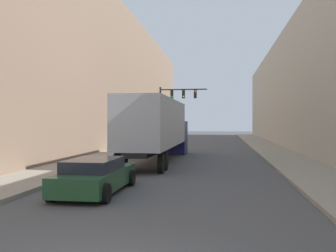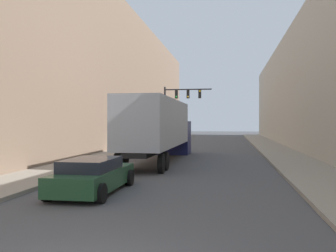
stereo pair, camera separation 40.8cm
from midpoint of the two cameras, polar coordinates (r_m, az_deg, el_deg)
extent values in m
cube|color=gray|center=(35.77, 14.94, -3.43)|extent=(3.10, 80.00, 0.15)
cube|color=gray|center=(36.54, -5.32, -3.33)|extent=(3.10, 80.00, 0.15)
cube|color=#BCB29E|center=(36.64, 22.08, 5.67)|extent=(6.00, 80.00, 11.68)
cube|color=#846B56|center=(38.08, -12.07, 7.74)|extent=(6.00, 80.00, 14.64)
cube|color=#B2B7C1|center=(23.33, -2.49, 0.47)|extent=(2.56, 11.50, 2.84)
cube|color=black|center=(23.39, -2.48, -3.38)|extent=(1.28, 11.50, 0.24)
cube|color=navy|center=(30.29, -0.01, -1.77)|extent=(2.56, 2.55, 2.64)
cylinder|color=black|center=(19.28, -8.34, -5.57)|extent=(0.25, 1.00, 1.00)
cylinder|color=black|center=(18.77, -1.67, -5.74)|extent=(0.25, 1.00, 1.00)
cylinder|color=black|center=(20.43, -7.38, -5.22)|extent=(0.25, 1.00, 1.00)
cylinder|color=black|center=(19.94, -1.07, -5.36)|extent=(0.25, 1.00, 1.00)
cylinder|color=black|center=(30.51, -2.12, -3.30)|extent=(0.25, 1.00, 1.00)
cylinder|color=black|center=(30.19, 2.12, -3.34)|extent=(0.25, 1.00, 1.00)
cube|color=#234C2D|center=(14.03, -11.75, -7.86)|extent=(1.81, 4.67, 0.67)
cube|color=#1E232D|center=(13.74, -12.09, -5.76)|extent=(1.59, 2.57, 0.41)
cylinder|color=black|center=(15.89, -12.80, -7.56)|extent=(0.25, 0.64, 0.64)
cylinder|color=black|center=(15.34, -6.43, -7.84)|extent=(0.25, 0.64, 0.64)
cylinder|color=black|center=(12.84, -18.29, -9.52)|extent=(0.25, 0.64, 0.64)
cylinder|color=black|center=(12.15, -10.52, -10.08)|extent=(0.25, 0.64, 0.64)
cylinder|color=black|center=(40.68, -1.46, 1.47)|extent=(0.20, 0.20, 6.39)
cube|color=black|center=(40.48, 2.09, 5.59)|extent=(5.06, 0.12, 0.12)
cube|color=black|center=(40.59, 0.31, 4.85)|extent=(0.30, 0.24, 0.90)
sphere|color=green|center=(40.43, 0.28, 4.47)|extent=(0.18, 0.18, 0.18)
cube|color=black|center=(40.44, 2.09, 4.87)|extent=(0.30, 0.24, 0.90)
sphere|color=gold|center=(40.28, 2.07, 4.48)|extent=(0.18, 0.18, 0.18)
cube|color=black|center=(40.32, 3.88, 4.88)|extent=(0.30, 0.24, 0.90)
sphere|color=gold|center=(40.20, 3.87, 5.29)|extent=(0.18, 0.18, 0.18)
camera|label=1|loc=(0.20, -90.64, -0.01)|focal=40.00mm
camera|label=2|loc=(0.20, 89.36, 0.01)|focal=40.00mm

